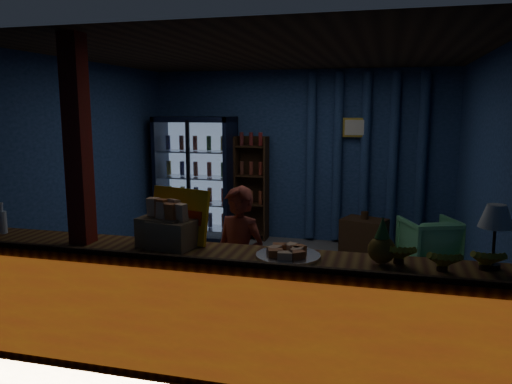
# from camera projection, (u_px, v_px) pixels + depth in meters

# --- Properties ---
(ground) EXTENTS (4.60, 4.60, 0.00)m
(ground) POSITION_uv_depth(u_px,v_px,m) (264.00, 286.00, 5.76)
(ground) COLOR #515154
(ground) RESTS_ON ground
(room_walls) EXTENTS (4.60, 4.60, 4.60)m
(room_walls) POSITION_uv_depth(u_px,v_px,m) (264.00, 150.00, 5.50)
(room_walls) COLOR navy
(room_walls) RESTS_ON ground
(counter) EXTENTS (4.40, 0.57, 0.99)m
(counter) POSITION_uv_depth(u_px,v_px,m) (206.00, 311.00, 3.86)
(counter) COLOR brown
(counter) RESTS_ON ground
(support_post) EXTENTS (0.16, 0.16, 2.60)m
(support_post) POSITION_uv_depth(u_px,v_px,m) (81.00, 200.00, 4.00)
(support_post) COLOR maroon
(support_post) RESTS_ON ground
(beverage_cooler) EXTENTS (1.20, 0.62, 1.90)m
(beverage_cooler) POSITION_uv_depth(u_px,v_px,m) (198.00, 179.00, 7.82)
(beverage_cooler) COLOR black
(beverage_cooler) RESTS_ON ground
(bottle_shelf) EXTENTS (0.50, 0.28, 1.60)m
(bottle_shelf) POSITION_uv_depth(u_px,v_px,m) (252.00, 188.00, 7.77)
(bottle_shelf) COLOR #332010
(bottle_shelf) RESTS_ON ground
(curtain_folds) EXTENTS (1.74, 0.14, 2.50)m
(curtain_folds) POSITION_uv_depth(u_px,v_px,m) (365.00, 158.00, 7.34)
(curtain_folds) COLOR navy
(curtain_folds) RESTS_ON room_walls
(framed_picture) EXTENTS (0.36, 0.04, 0.28)m
(framed_picture) POSITION_uv_depth(u_px,v_px,m) (355.00, 127.00, 7.26)
(framed_picture) COLOR gold
(framed_picture) RESTS_ON room_walls
(shopkeeper) EXTENTS (0.57, 0.46, 1.36)m
(shopkeeper) POSITION_uv_depth(u_px,v_px,m) (239.00, 263.00, 4.38)
(shopkeeper) COLOR maroon
(shopkeeper) RESTS_ON ground
(green_chair) EXTENTS (0.87, 0.88, 0.62)m
(green_chair) POSITION_uv_depth(u_px,v_px,m) (430.00, 241.00, 6.51)
(green_chair) COLOR #5DBA78
(green_chair) RESTS_ON ground
(side_table) EXTENTS (0.68, 0.59, 0.62)m
(side_table) POSITION_uv_depth(u_px,v_px,m) (364.00, 237.00, 6.91)
(side_table) COLOR #332010
(side_table) RESTS_ON ground
(yellow_sign) EXTENTS (0.56, 0.26, 0.44)m
(yellow_sign) POSITION_uv_depth(u_px,v_px,m) (179.00, 215.00, 4.04)
(yellow_sign) COLOR #FFB10D
(yellow_sign) RESTS_ON counter
(snack_box_left) EXTENTS (0.38, 0.33, 0.37)m
(snack_box_left) POSITION_uv_depth(u_px,v_px,m) (164.00, 229.00, 3.97)
(snack_box_left) COLOR olive
(snack_box_left) RESTS_ON counter
(snack_box_centre) EXTENTS (0.38, 0.33, 0.35)m
(snack_box_centre) POSITION_uv_depth(u_px,v_px,m) (173.00, 232.00, 3.89)
(snack_box_centre) COLOR olive
(snack_box_centre) RESTS_ON counter
(pastry_tray) EXTENTS (0.48, 0.48, 0.08)m
(pastry_tray) POSITION_uv_depth(u_px,v_px,m) (288.00, 254.00, 3.64)
(pastry_tray) COLOR silver
(pastry_tray) RESTS_ON counter
(banana_bunches) EXTENTS (0.81, 0.31, 0.18)m
(banana_bunches) POSITION_uv_depth(u_px,v_px,m) (442.00, 257.00, 3.36)
(banana_bunches) COLOR gold
(banana_bunches) RESTS_ON counter
(table_lamp) EXTENTS (0.23, 0.23, 0.44)m
(table_lamp) POSITION_uv_depth(u_px,v_px,m) (496.00, 219.00, 3.34)
(table_lamp) COLOR black
(table_lamp) RESTS_ON counter
(pineapple) EXTENTS (0.19, 0.19, 0.33)m
(pineapple) POSITION_uv_depth(u_px,v_px,m) (382.00, 245.00, 3.46)
(pineapple) COLOR brown
(pineapple) RESTS_ON counter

